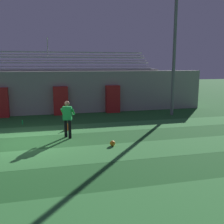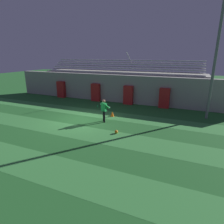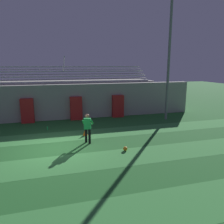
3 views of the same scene
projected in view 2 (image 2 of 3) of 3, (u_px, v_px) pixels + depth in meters
name	position (u px, v px, depth m)	size (l,w,h in m)	color
ground_plane	(81.00, 120.00, 14.24)	(80.00, 80.00, 0.00)	#236028
turf_stripe_near	(13.00, 158.00, 8.97)	(28.00, 1.98, 0.01)	#38843D
turf_stripe_mid	(64.00, 129.00, 12.45)	(28.00, 1.98, 0.01)	#38843D
turf_stripe_far	(93.00, 113.00, 15.93)	(28.00, 1.98, 0.01)	#38843D
back_wall	(113.00, 88.00, 19.55)	(24.00, 0.60, 2.80)	#999691
padding_pillar_gate_left	(96.00, 92.00, 19.89)	(0.93, 0.44, 1.84)	#B21E1E
padding_pillar_gate_right	(128.00, 95.00, 18.52)	(0.93, 0.44, 1.84)	#B21E1E
padding_pillar_far_left	(61.00, 89.00, 21.58)	(0.93, 0.44, 1.84)	#B21E1E
padding_pillar_far_right	(164.00, 98.00, 17.22)	(0.93, 0.44, 1.84)	#B21E1E
bleacher_stand	(120.00, 85.00, 21.28)	(18.00, 3.35, 5.03)	#999691
floodlight_pole	(219.00, 36.00, 12.83)	(0.90, 0.36, 9.75)	slate
goalkeeper	(104.00, 109.00, 13.60)	(0.68, 0.66, 1.67)	black
soccer_ball	(116.00, 132.00, 11.75)	(0.22, 0.22, 0.22)	orange
traffic_cone	(112.00, 114.00, 15.00)	(0.30, 0.30, 0.42)	orange
water_bottle	(98.00, 106.00, 17.54)	(0.07, 0.07, 0.24)	green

